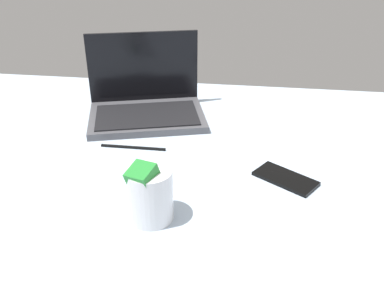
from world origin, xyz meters
The scene contains 5 objects.
bed_mattress centered at (0.00, 0.00, 9.00)cm, with size 180.00×140.00×18.00cm, color silver.
laptop centered at (-17.37, 40.96, 22.41)cm, with size 38.02×31.13×23.00cm.
snack_cup centered at (-5.41, -6.57, 23.86)cm, with size 9.00×9.92×13.26cm.
cell_phone centered at (22.05, 10.89, 18.40)cm, with size 6.80×14.00×0.80cm, color black.
charger_cable centered at (-16.18, 20.56, 18.30)cm, with size 17.00×0.60×0.60cm, color black.
Camera 1 is at (12.15, -74.04, 72.45)cm, focal length 40.49 mm.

